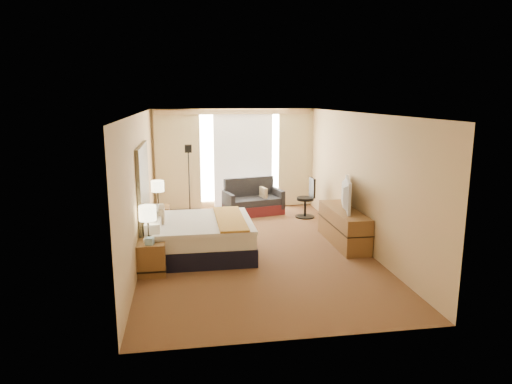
{
  "coord_description": "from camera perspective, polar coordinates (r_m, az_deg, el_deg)",
  "views": [
    {
      "loc": [
        -1.29,
        -8.42,
        2.89
      ],
      "look_at": [
        0.11,
        0.4,
        1.03
      ],
      "focal_mm": 32.0,
      "sensor_mm": 36.0,
      "label": 1
    }
  ],
  "objects": [
    {
      "name": "desk_chair",
      "position": [
        11.2,
        6.43,
        -0.98
      ],
      "size": [
        0.47,
        0.47,
        0.97
      ],
      "rotation": [
        0.0,
        0.0,
        0.03
      ],
      "color": "black",
      "rests_on": "floor"
    },
    {
      "name": "ceiling",
      "position": [
        8.53,
        -0.34,
        9.81
      ],
      "size": [
        4.2,
        7.0,
        0.02
      ],
      "primitive_type": "cube",
      "color": "silver",
      "rests_on": "wall_back"
    },
    {
      "name": "nightstand_left",
      "position": [
        7.85,
        -12.88,
        -8.01
      ],
      "size": [
        0.45,
        0.52,
        0.55
      ],
      "primitive_type": "cube",
      "color": "brown",
      "rests_on": "floor"
    },
    {
      "name": "wall_front",
      "position": [
        5.33,
        5.4,
        -5.64
      ],
      "size": [
        4.2,
        0.02,
        2.6
      ],
      "primitive_type": "cube",
      "color": "tan",
      "rests_on": "ground"
    },
    {
      "name": "media_dresser",
      "position": [
        9.33,
        10.89,
        -4.24
      ],
      "size": [
        0.5,
        1.8,
        0.7
      ],
      "primitive_type": "cube",
      "color": "brown",
      "rests_on": "floor"
    },
    {
      "name": "wall_back",
      "position": [
        12.1,
        -2.84,
        4.2
      ],
      "size": [
        4.2,
        0.02,
        2.6
      ],
      "primitive_type": "cube",
      "color": "tan",
      "rests_on": "ground"
    },
    {
      "name": "nightstand_right",
      "position": [
        10.23,
        -12.0,
        -3.31
      ],
      "size": [
        0.45,
        0.52,
        0.55
      ],
      "primitive_type": "cube",
      "color": "brown",
      "rests_on": "floor"
    },
    {
      "name": "headboard",
      "position": [
        8.81,
        -13.9,
        0.88
      ],
      "size": [
        0.06,
        1.85,
        1.5
      ],
      "primitive_type": "cube",
      "color": "black",
      "rests_on": "wall_left"
    },
    {
      "name": "curtains",
      "position": [
        11.97,
        -2.8,
        4.64
      ],
      "size": [
        4.12,
        0.19,
        2.56
      ],
      "color": "beige",
      "rests_on": "floor"
    },
    {
      "name": "lamp_right",
      "position": [
        10.06,
        -12.2,
        0.65
      ],
      "size": [
        0.27,
        0.27,
        0.58
      ],
      "color": "black",
      "rests_on": "nightstand_right"
    },
    {
      "name": "floor",
      "position": [
        9.0,
        -0.32,
        -6.97
      ],
      "size": [
        4.2,
        7.0,
        0.02
      ],
      "primitive_type": "cube",
      "color": "#521F17",
      "rests_on": "ground"
    },
    {
      "name": "television",
      "position": [
        9.17,
        10.73,
        -0.29
      ],
      "size": [
        0.45,
        1.07,
        0.62
      ],
      "primitive_type": "imported",
      "rotation": [
        0.0,
        0.0,
        1.28
      ],
      "color": "black",
      "rests_on": "media_dresser"
    },
    {
      "name": "loveseat",
      "position": [
        11.51,
        -0.41,
        -1.28
      ],
      "size": [
        1.56,
        1.06,
        0.89
      ],
      "rotation": [
        0.0,
        0.0,
        0.23
      ],
      "color": "maroon",
      "rests_on": "floor"
    },
    {
      "name": "telephone",
      "position": [
        10.04,
        -12.08,
        -1.78
      ],
      "size": [
        0.2,
        0.17,
        0.07
      ],
      "primitive_type": "cube",
      "rotation": [
        0.0,
        0.0,
        0.17
      ],
      "color": "black",
      "rests_on": "nightstand_right"
    },
    {
      "name": "wall_left",
      "position": [
        8.61,
        -14.28,
        0.76
      ],
      "size": [
        0.02,
        7.0,
        2.6
      ],
      "primitive_type": "cube",
      "color": "tan",
      "rests_on": "ground"
    },
    {
      "name": "window",
      "position": [
        12.1,
        -1.65,
        4.3
      ],
      "size": [
        2.3,
        0.02,
        2.3
      ],
      "primitive_type": "cube",
      "color": "silver",
      "rests_on": "wall_back"
    },
    {
      "name": "wall_right",
      "position": [
        9.22,
        12.69,
        1.54
      ],
      "size": [
        0.02,
        7.0,
        2.6
      ],
      "primitive_type": "cube",
      "color": "tan",
      "rests_on": "ground"
    },
    {
      "name": "bed",
      "position": [
        8.6,
        -7.13,
        -5.55
      ],
      "size": [
        1.94,
        1.77,
        0.94
      ],
      "color": "black",
      "rests_on": "floor"
    },
    {
      "name": "tissue_box",
      "position": [
        7.62,
        -13.16,
        -5.99
      ],
      "size": [
        0.15,
        0.15,
        0.11
      ],
      "primitive_type": "cube",
      "rotation": [
        0.0,
        0.0,
        -0.2
      ],
      "color": "#91C0E0",
      "rests_on": "nightstand_left"
    },
    {
      "name": "lamp_left",
      "position": [
        7.7,
        -13.4,
        -2.68
      ],
      "size": [
        0.28,
        0.28,
        0.6
      ],
      "color": "black",
      "rests_on": "nightstand_left"
    },
    {
      "name": "floor_lamp",
      "position": [
        11.09,
        -8.41,
        3.19
      ],
      "size": [
        0.23,
        0.23,
        1.78
      ],
      "color": "black",
      "rests_on": "floor"
    }
  ]
}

